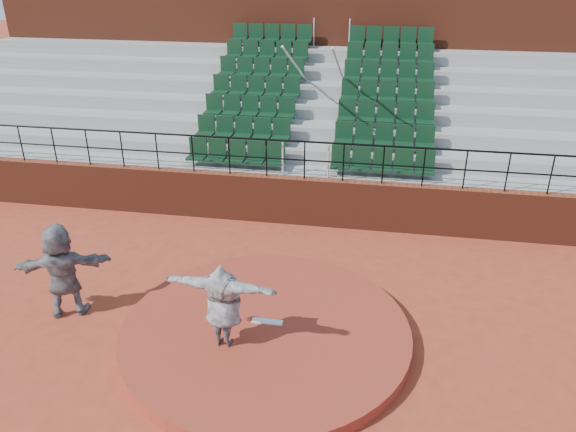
{
  "coord_description": "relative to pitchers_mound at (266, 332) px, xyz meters",
  "views": [
    {
      "loc": [
        1.9,
        -8.47,
        6.79
      ],
      "look_at": [
        0.0,
        2.5,
        1.4
      ],
      "focal_mm": 35.0,
      "sensor_mm": 36.0,
      "label": 1
    }
  ],
  "objects": [
    {
      "name": "pitcher",
      "position": [
        -0.63,
        -0.58,
        0.95
      ],
      "size": [
        2.06,
        0.69,
        1.65
      ],
      "primitive_type": "imported",
      "rotation": [
        0.0,
        0.0,
        3.07
      ],
      "color": "black",
      "rests_on": "pitchers_mound"
    },
    {
      "name": "fielder",
      "position": [
        -4.11,
        0.12,
        0.87
      ],
      "size": [
        1.94,
        1.21,
        2.0
      ],
      "primitive_type": "imported",
      "rotation": [
        0.0,
        0.0,
        3.5
      ],
      "color": "black",
      "rests_on": "ground"
    },
    {
      "name": "pitchers_mound",
      "position": [
        0.0,
        0.0,
        0.0
      ],
      "size": [
        5.5,
        5.5,
        0.25
      ],
      "primitive_type": "cylinder",
      "color": "#9B3422",
      "rests_on": "ground"
    },
    {
      "name": "pitching_rubber",
      "position": [
        0.0,
        0.15,
        0.14
      ],
      "size": [
        0.6,
        0.15,
        0.03
      ],
      "primitive_type": "cube",
      "color": "white",
      "rests_on": "pitchers_mound"
    },
    {
      "name": "ground",
      "position": [
        0.0,
        0.0,
        -0.12
      ],
      "size": [
        90.0,
        90.0,
        0.0
      ],
      "primitive_type": "plane",
      "color": "#A13B24",
      "rests_on": "ground"
    },
    {
      "name": "boundary_wall",
      "position": [
        0.0,
        5.0,
        0.53
      ],
      "size": [
        24.0,
        0.3,
        1.3
      ],
      "primitive_type": "cube",
      "color": "maroon",
      "rests_on": "ground"
    },
    {
      "name": "press_box_facade",
      "position": [
        0.0,
        12.6,
        3.43
      ],
      "size": [
        24.0,
        3.0,
        7.1
      ],
      "primitive_type": "cube",
      "color": "maroon",
      "rests_on": "ground"
    },
    {
      "name": "seating_deck",
      "position": [
        0.0,
        8.65,
        1.31
      ],
      "size": [
        24.0,
        5.97,
        4.63
      ],
      "color": "gray",
      "rests_on": "ground"
    },
    {
      "name": "wall_railing",
      "position": [
        0.0,
        5.0,
        1.9
      ],
      "size": [
        24.04,
        0.05,
        1.03
      ],
      "color": "black",
      "rests_on": "boundary_wall"
    }
  ]
}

